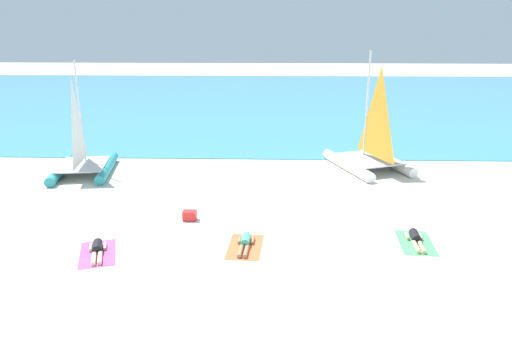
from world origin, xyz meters
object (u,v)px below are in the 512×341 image
Objects in this scene: sailboat_white at (370,152)px; sunbather_middle at (245,242)px; towel_middle at (245,247)px; towel_right at (416,243)px; sunbather_right at (416,238)px; sailboat_teal at (82,158)px; towel_left at (98,253)px; cooler_box at (190,215)px; sunbather_left at (97,249)px.

sailboat_white reaches higher than sunbather_middle.
sunbather_middle is (0.00, 0.07, 0.13)m from towel_middle.
sunbather_right reaches higher than towel_right.
sailboat_teal is at bearing 164.71° from sailboat_white.
sunbather_right is (10.36, 1.15, 0.13)m from towel_left.
towel_left is 10.41m from towel_right.
cooler_box is at bearing 47.84° from towel_left.
sailboat_teal is 0.93× the size of sailboat_white.
sunbather_right is (5.69, 0.54, 0.13)m from towel_middle.
cooler_box is (2.50, 2.76, 0.17)m from towel_left.
sailboat_white is 10.58m from towel_middle.
sailboat_white reaches higher than towel_right.
sunbather_left is 10.43m from towel_right.
sailboat_white is 8.42m from towel_right.
sunbather_middle is at bearing 86.25° from towel_middle.
towel_left is 3.73m from cooler_box.
towel_middle is at bearing -143.62° from sailboat_white.
cooler_box is at bearing 135.26° from towel_middle.
towel_right is at bearing -12.04° from cooler_box.
towel_middle is at bearing 7.50° from towel_left.
towel_right is at bearing 7.84° from sunbather_middle.
towel_left is 1.00× the size of towel_middle.
towel_left is at bearing -158.35° from sailboat_white.
towel_middle is 1.21× the size of sunbather_middle.
towel_right is (5.68, 0.41, -0.13)m from sunbather_middle.
towel_left and towel_right have the same top height.
sunbather_middle reaches higher than towel_middle.
towel_right is (10.38, 1.02, -0.13)m from sunbather_left.
towel_middle is (4.67, 0.61, 0.00)m from towel_left.
sailboat_teal reaches higher than sunbather_left.
towel_left and towel_middle have the same top height.
towel_right is at bearing -111.02° from sailboat_white.
sunbather_middle is at bearing -170.94° from sunbather_right.
towel_middle is at bearing -90.00° from sunbather_middle.
sunbather_middle and sunbather_right have the same top height.
sailboat_white is 3.65× the size of sunbather_right.
cooler_box is at bearing 167.96° from towel_right.
sunbather_left is at bearing -75.54° from sailboat_teal.
sunbather_right is (13.88, -7.01, -0.66)m from sailboat_teal.
sailboat_teal reaches higher than towel_middle.
towel_middle is 1.21× the size of sunbather_right.
towel_right is at bearing -11.43° from sunbather_left.
sunbather_left is 4.73m from sunbather_middle.
cooler_box is (-7.92, -6.70, -0.67)m from sailboat_white.
sunbather_right is at bearing 8.50° from sunbather_middle.
cooler_box is at bearing -50.80° from sailboat_teal.
sailboat_teal is 8.93m from towel_left.
sunbather_right is at bearing -110.99° from sailboat_white.
towel_middle is at bearing -10.36° from sunbather_left.
sunbather_middle is at bearing -143.79° from sailboat_white.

